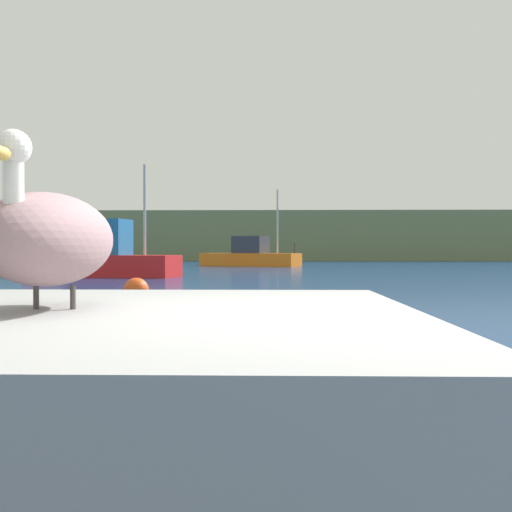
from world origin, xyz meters
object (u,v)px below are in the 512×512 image
at_px(fishing_boat_orange, 250,256).
at_px(fishing_boat_red, 101,256).
at_px(mooring_buoy, 136,290).
at_px(pelican, 49,238).

relative_size(fishing_boat_orange, fishing_boat_red, 1.04).
bearing_deg(mooring_buoy, fishing_boat_orange, 86.87).
relative_size(pelican, fishing_boat_red, 0.19).
bearing_deg(fishing_boat_orange, fishing_boat_red, -84.68).
distance_m(pelican, fishing_boat_red, 23.44).
relative_size(fishing_boat_red, mooring_buoy, 12.48).
height_order(fishing_boat_red, mooring_buoy, fishing_boat_red).
bearing_deg(fishing_boat_red, mooring_buoy, -56.94).
bearing_deg(fishing_boat_orange, pelican, -63.60).
xyz_separation_m(fishing_boat_orange, mooring_buoy, (-1.56, -28.47, -0.46)).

